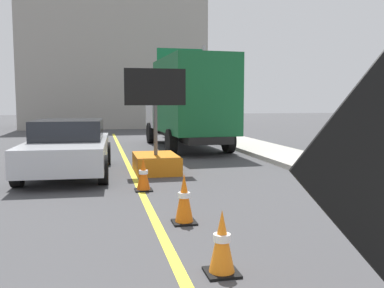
{
  "coord_description": "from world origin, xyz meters",
  "views": [
    {
      "loc": [
        -0.84,
        -0.2,
        1.86
      ],
      "look_at": [
        0.35,
        5.11,
        1.3
      ],
      "focal_mm": 39.42,
      "sensor_mm": 36.0,
      "label": 1
    }
  ],
  "objects_px": {
    "traffic_cone_near_sign": "(222,243)",
    "traffic_cone_far_lane": "(143,175)",
    "arrow_board_trailer": "(156,154)",
    "traffic_cone_mid_lane": "(184,199)",
    "highway_guide_sign": "(190,73)",
    "box_truck": "(188,101)",
    "pickup_car": "(68,147)"
  },
  "relations": [
    {
      "from": "traffic_cone_near_sign",
      "to": "traffic_cone_far_lane",
      "type": "height_order",
      "value": "traffic_cone_near_sign"
    },
    {
      "from": "arrow_board_trailer",
      "to": "traffic_cone_mid_lane",
      "type": "relative_size",
      "value": 3.49
    },
    {
      "from": "highway_guide_sign",
      "to": "traffic_cone_far_lane",
      "type": "bearing_deg",
      "value": -106.0
    },
    {
      "from": "highway_guide_sign",
      "to": "traffic_cone_mid_lane",
      "type": "bearing_deg",
      "value": -102.71
    },
    {
      "from": "highway_guide_sign",
      "to": "traffic_cone_far_lane",
      "type": "xyz_separation_m",
      "value": [
        -4.3,
        -14.99,
        -3.08
      ]
    },
    {
      "from": "arrow_board_trailer",
      "to": "box_truck",
      "type": "xyz_separation_m",
      "value": [
        1.97,
        5.16,
        1.37
      ]
    },
    {
      "from": "arrow_board_trailer",
      "to": "traffic_cone_near_sign",
      "type": "bearing_deg",
      "value": -91.7
    },
    {
      "from": "pickup_car",
      "to": "traffic_cone_near_sign",
      "type": "bearing_deg",
      "value": -73.68
    },
    {
      "from": "traffic_cone_near_sign",
      "to": "box_truck",
      "type": "bearing_deg",
      "value": 79.69
    },
    {
      "from": "traffic_cone_mid_lane",
      "to": "traffic_cone_near_sign",
      "type": "bearing_deg",
      "value": -89.52
    },
    {
      "from": "pickup_car",
      "to": "traffic_cone_far_lane",
      "type": "distance_m",
      "value": 2.99
    },
    {
      "from": "pickup_car",
      "to": "traffic_cone_near_sign",
      "type": "xyz_separation_m",
      "value": [
        2.02,
        -6.9,
        -0.35
      ]
    },
    {
      "from": "arrow_board_trailer",
      "to": "traffic_cone_far_lane",
      "type": "xyz_separation_m",
      "value": [
        -0.57,
        -2.32,
        -0.14
      ]
    },
    {
      "from": "traffic_cone_near_sign",
      "to": "highway_guide_sign",
      "type": "bearing_deg",
      "value": 78.58
    },
    {
      "from": "highway_guide_sign",
      "to": "traffic_cone_far_lane",
      "type": "height_order",
      "value": "highway_guide_sign"
    },
    {
      "from": "arrow_board_trailer",
      "to": "box_truck",
      "type": "height_order",
      "value": "box_truck"
    },
    {
      "from": "arrow_board_trailer",
      "to": "traffic_cone_far_lane",
      "type": "bearing_deg",
      "value": -103.9
    },
    {
      "from": "highway_guide_sign",
      "to": "traffic_cone_near_sign",
      "type": "relative_size",
      "value": 7.06
    },
    {
      "from": "highway_guide_sign",
      "to": "traffic_cone_far_lane",
      "type": "relative_size",
      "value": 7.23
    },
    {
      "from": "highway_guide_sign",
      "to": "traffic_cone_mid_lane",
      "type": "relative_size",
      "value": 6.46
    },
    {
      "from": "highway_guide_sign",
      "to": "traffic_cone_near_sign",
      "type": "xyz_separation_m",
      "value": [
        -3.93,
        -19.42,
        -3.07
      ]
    },
    {
      "from": "traffic_cone_mid_lane",
      "to": "box_truck",
      "type": "bearing_deg",
      "value": 77.64
    },
    {
      "from": "traffic_cone_near_sign",
      "to": "traffic_cone_mid_lane",
      "type": "height_order",
      "value": "traffic_cone_mid_lane"
    },
    {
      "from": "arrow_board_trailer",
      "to": "highway_guide_sign",
      "type": "height_order",
      "value": "highway_guide_sign"
    },
    {
      "from": "arrow_board_trailer",
      "to": "pickup_car",
      "type": "bearing_deg",
      "value": 176.09
    },
    {
      "from": "pickup_car",
      "to": "highway_guide_sign",
      "type": "xyz_separation_m",
      "value": [
        5.95,
        12.52,
        2.73
      ]
    },
    {
      "from": "highway_guide_sign",
      "to": "box_truck",
      "type": "bearing_deg",
      "value": -103.17
    },
    {
      "from": "arrow_board_trailer",
      "to": "traffic_cone_near_sign",
      "type": "distance_m",
      "value": 6.75
    },
    {
      "from": "box_truck",
      "to": "pickup_car",
      "type": "xyz_separation_m",
      "value": [
        -4.19,
        -5.01,
        -1.15
      ]
    },
    {
      "from": "traffic_cone_mid_lane",
      "to": "traffic_cone_far_lane",
      "type": "relative_size",
      "value": 1.12
    },
    {
      "from": "box_truck",
      "to": "traffic_cone_mid_lane",
      "type": "distance_m",
      "value": 10.3
    },
    {
      "from": "box_truck",
      "to": "highway_guide_sign",
      "type": "xyz_separation_m",
      "value": [
        1.76,
        7.51,
        1.57
      ]
    }
  ]
}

